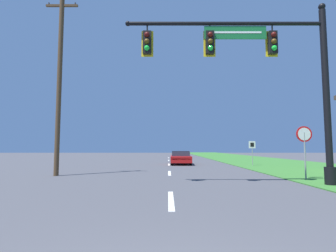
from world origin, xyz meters
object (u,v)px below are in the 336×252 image
(signal_mast, at_px, (269,70))
(car_ahead, at_px, (180,158))
(route_sign_post, at_px, (251,148))
(utility_pole_near, at_px, (58,77))
(stop_sign, at_px, (303,140))

(signal_mast, height_order, car_ahead, signal_mast)
(car_ahead, distance_m, route_sign_post, 6.36)
(utility_pole_near, bearing_deg, car_ahead, 54.13)
(route_sign_post, bearing_deg, signal_mast, -104.10)
(signal_mast, relative_size, stop_sign, 3.39)
(utility_pole_near, bearing_deg, route_sign_post, 30.89)
(stop_sign, height_order, route_sign_post, stop_sign)
(utility_pole_near, bearing_deg, stop_sign, -7.60)
(route_sign_post, height_order, utility_pole_near, utility_pole_near)
(route_sign_post, bearing_deg, stop_sign, -93.27)
(signal_mast, xyz_separation_m, route_sign_post, (2.90, 11.55, -3.17))
(signal_mast, distance_m, route_sign_post, 12.32)
(stop_sign, relative_size, utility_pole_near, 0.24)
(signal_mast, bearing_deg, stop_sign, 40.50)
(signal_mast, bearing_deg, route_sign_post, 75.90)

